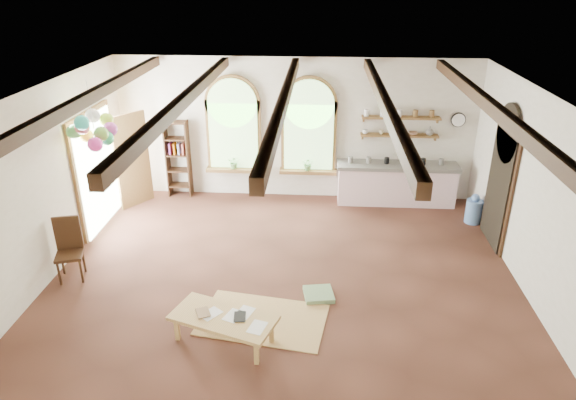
# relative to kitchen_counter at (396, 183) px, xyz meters

# --- Properties ---
(floor) EXTENTS (8.00, 8.00, 0.00)m
(floor) POSITION_rel_kitchen_counter_xyz_m (-2.30, -3.20, -0.48)
(floor) COLOR brown
(floor) RESTS_ON ground
(ceiling_beams) EXTENTS (6.20, 6.80, 0.18)m
(ceiling_beams) POSITION_rel_kitchen_counter_xyz_m (-2.30, -3.20, 2.62)
(ceiling_beams) COLOR #362311
(ceiling_beams) RESTS_ON ceiling
(window_left) EXTENTS (1.30, 0.28, 2.20)m
(window_left) POSITION_rel_kitchen_counter_xyz_m (-3.70, 0.23, 1.16)
(window_left) COLOR brown
(window_left) RESTS_ON floor
(window_right) EXTENTS (1.30, 0.28, 2.20)m
(window_right) POSITION_rel_kitchen_counter_xyz_m (-2.00, 0.23, 1.16)
(window_right) COLOR brown
(window_right) RESTS_ON floor
(left_doorway) EXTENTS (0.10, 1.90, 2.50)m
(left_doorway) POSITION_rel_kitchen_counter_xyz_m (-6.25, -1.40, 0.67)
(left_doorway) COLOR brown
(left_doorway) RESTS_ON floor
(right_doorway) EXTENTS (0.10, 1.30, 2.40)m
(right_doorway) POSITION_rel_kitchen_counter_xyz_m (1.65, -1.70, 0.62)
(right_doorway) COLOR black
(right_doorway) RESTS_ON floor
(kitchen_counter) EXTENTS (2.68, 0.62, 0.94)m
(kitchen_counter) POSITION_rel_kitchen_counter_xyz_m (0.00, 0.00, 0.00)
(kitchen_counter) COLOR white
(kitchen_counter) RESTS_ON floor
(wall_shelf_lower) EXTENTS (1.70, 0.24, 0.04)m
(wall_shelf_lower) POSITION_rel_kitchen_counter_xyz_m (0.00, 0.18, 1.07)
(wall_shelf_lower) COLOR brown
(wall_shelf_lower) RESTS_ON wall_back
(wall_shelf_upper) EXTENTS (1.70, 0.24, 0.04)m
(wall_shelf_upper) POSITION_rel_kitchen_counter_xyz_m (0.00, 0.18, 1.47)
(wall_shelf_upper) COLOR brown
(wall_shelf_upper) RESTS_ON wall_back
(wall_clock) EXTENTS (0.32, 0.04, 0.32)m
(wall_clock) POSITION_rel_kitchen_counter_xyz_m (1.25, 0.25, 1.42)
(wall_clock) COLOR black
(wall_clock) RESTS_ON wall_back
(bookshelf) EXTENTS (0.53, 0.32, 1.80)m
(bookshelf) POSITION_rel_kitchen_counter_xyz_m (-5.00, 0.12, 0.42)
(bookshelf) COLOR #362311
(bookshelf) RESTS_ON floor
(coffee_table) EXTENTS (1.62, 1.13, 0.42)m
(coffee_table) POSITION_rel_kitchen_counter_xyz_m (-3.04, -5.00, -0.10)
(coffee_table) COLOR tan
(coffee_table) RESTS_ON floor
(side_chair) EXTENTS (0.54, 0.54, 1.10)m
(side_chair) POSITION_rel_kitchen_counter_xyz_m (-5.96, -3.52, -0.16)
(side_chair) COLOR #362311
(side_chair) RESTS_ON floor
(floor_mat) EXTENTS (2.05, 1.45, 0.02)m
(floor_mat) POSITION_rel_kitchen_counter_xyz_m (-2.54, -4.49, -0.47)
(floor_mat) COLOR tan
(floor_mat) RESTS_ON floor
(floor_cushion) EXTENTS (0.54, 0.54, 0.08)m
(floor_cushion) POSITION_rel_kitchen_counter_xyz_m (-1.69, -3.82, -0.44)
(floor_cushion) COLOR #6A895E
(floor_cushion) RESTS_ON floor
(water_jug_a) EXTENTS (0.33, 0.33, 0.63)m
(water_jug_a) POSITION_rel_kitchen_counter_xyz_m (0.80, -0.11, -0.20)
(water_jug_a) COLOR #5E87C9
(water_jug_a) RESTS_ON floor
(water_jug_b) EXTENTS (0.34, 0.34, 0.65)m
(water_jug_b) POSITION_rel_kitchen_counter_xyz_m (1.52, -0.90, -0.20)
(water_jug_b) COLOR #5E87C9
(water_jug_b) RESTS_ON floor
(balloon_cluster) EXTENTS (0.84, 0.95, 1.16)m
(balloon_cluster) POSITION_rel_kitchen_counter_xyz_m (-5.71, -2.40, 1.85)
(balloon_cluster) COLOR white
(balloon_cluster) RESTS_ON floor
(table_book) EXTENTS (0.27, 0.31, 0.02)m
(table_book) POSITION_rel_kitchen_counter_xyz_m (-3.42, -4.99, -0.04)
(table_book) COLOR olive
(table_book) RESTS_ON coffee_table
(tablet) EXTENTS (0.19, 0.26, 0.01)m
(tablet) POSITION_rel_kitchen_counter_xyz_m (-2.80, -5.00, -0.05)
(tablet) COLOR black
(tablet) RESTS_ON coffee_table
(potted_plant_left) EXTENTS (0.27, 0.23, 0.30)m
(potted_plant_left) POSITION_rel_kitchen_counter_xyz_m (-3.70, 0.12, 0.37)
(potted_plant_left) COLOR #598C4C
(potted_plant_left) RESTS_ON window_left
(potted_plant_right) EXTENTS (0.27, 0.23, 0.30)m
(potted_plant_right) POSITION_rel_kitchen_counter_xyz_m (-2.00, 0.12, 0.37)
(potted_plant_right) COLOR #598C4C
(potted_plant_right) RESTS_ON window_right
(shelf_cup_a) EXTENTS (0.12, 0.10, 0.10)m
(shelf_cup_a) POSITION_rel_kitchen_counter_xyz_m (-0.75, 0.18, 1.14)
(shelf_cup_a) COLOR white
(shelf_cup_a) RESTS_ON wall_shelf_lower
(shelf_cup_b) EXTENTS (0.10, 0.10, 0.09)m
(shelf_cup_b) POSITION_rel_kitchen_counter_xyz_m (-0.40, 0.18, 1.14)
(shelf_cup_b) COLOR beige
(shelf_cup_b) RESTS_ON wall_shelf_lower
(shelf_bowl_a) EXTENTS (0.22, 0.22, 0.05)m
(shelf_bowl_a) POSITION_rel_kitchen_counter_xyz_m (-0.05, 0.18, 1.12)
(shelf_bowl_a) COLOR beige
(shelf_bowl_a) RESTS_ON wall_shelf_lower
(shelf_bowl_b) EXTENTS (0.20, 0.20, 0.06)m
(shelf_bowl_b) POSITION_rel_kitchen_counter_xyz_m (0.30, 0.18, 1.12)
(shelf_bowl_b) COLOR #8C664C
(shelf_bowl_b) RESTS_ON wall_shelf_lower
(shelf_vase) EXTENTS (0.18, 0.18, 0.19)m
(shelf_vase) POSITION_rel_kitchen_counter_xyz_m (0.65, 0.18, 1.19)
(shelf_vase) COLOR slate
(shelf_vase) RESTS_ON wall_shelf_lower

